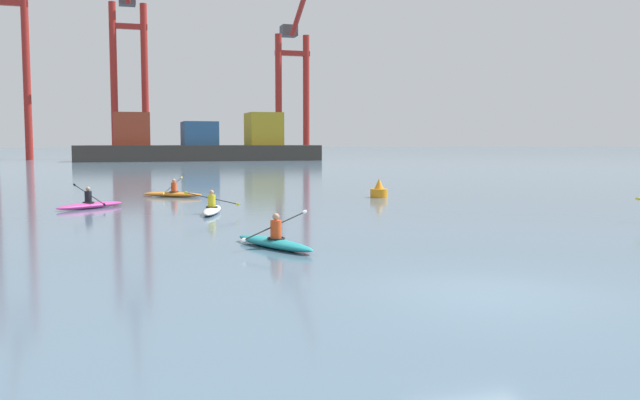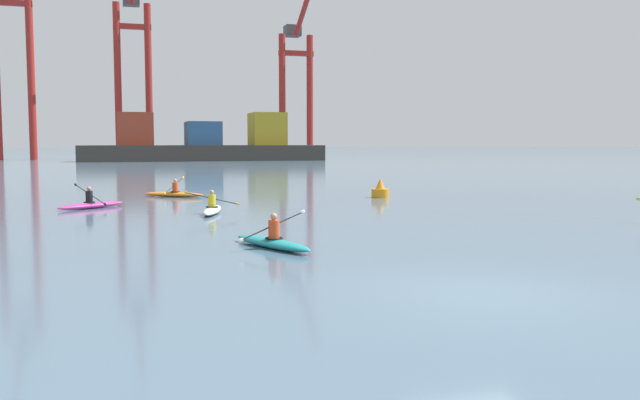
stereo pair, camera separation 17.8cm
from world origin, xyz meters
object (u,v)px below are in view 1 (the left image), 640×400
gantry_crane_east_mid (293,71)px  channel_buoy (379,191)px  container_barge (200,145)px  kayak_magenta (90,205)px  gantry_crane_west_mid (129,53)px  kayak_orange (172,194)px  kayak_teal (274,242)px  gantry_crane_west (7,35)px  kayak_white (212,209)px

gantry_crane_east_mid → channel_buoy: gantry_crane_east_mid is taller
container_barge → kayak_magenta: (-14.45, -76.24, -2.30)m
gantry_crane_west_mid → kayak_orange: (-0.53, -85.82, -17.91)m
gantry_crane_east_mid → kayak_teal: size_ratio=9.38×
gantry_crane_west → kayak_orange: gantry_crane_west is taller
gantry_crane_west_mid → gantry_crane_east_mid: 28.67m
container_barge → gantry_crane_west: bearing=157.1°
container_barge → gantry_crane_east_mid: 25.91m
gantry_crane_west_mid → kayak_magenta: size_ratio=12.40×
kayak_orange → kayak_teal: kayak_orange is taller
container_barge → gantry_crane_east_mid: (18.50, 12.45, 13.19)m
gantry_crane_west → kayak_magenta: 91.61m
kayak_orange → kayak_teal: (1.10, -18.37, 0.00)m
channel_buoy → kayak_orange: kayak_orange is taller
container_barge → gantry_crane_west_mid: bearing=123.8°
gantry_crane_east_mid → kayak_teal: (-27.89, -101.76, -15.49)m
kayak_magenta → kayak_white: (4.74, -3.63, 0.00)m
channel_buoy → kayak_white: channel_buoy is taller
gantry_crane_west_mid → kayak_magenta: gantry_crane_west_mid is taller
gantry_crane_east_mid → gantry_crane_west: bearing=-179.6°
gantry_crane_west_mid → kayak_white: bearing=-89.8°
gantry_crane_west → kayak_orange: (18.16, -83.04, -19.62)m
kayak_white → kayak_teal: bearing=-88.1°
container_barge → kayak_orange: 71.74m
gantry_crane_west_mid → kayak_magenta: bearing=-92.8°
gantry_crane_west → kayak_orange: 87.24m
container_barge → kayak_magenta: bearing=-100.7°
container_barge → channel_buoy: bearing=-90.2°
kayak_teal → channel_buoy: bearing=58.4°
kayak_white → gantry_crane_west: bearing=101.6°
gantry_crane_east_mid → kayak_magenta: gantry_crane_east_mid is taller
kayak_teal → kayak_magenta: kayak_magenta is taller
gantry_crane_west → gantry_crane_west_mid: bearing=8.4°
kayak_magenta → gantry_crane_west_mid: bearing=87.2°
kayak_orange → kayak_teal: bearing=-86.6°
kayak_teal → kayak_white: kayak_teal is taller
container_barge → channel_buoy: (-0.29, -74.51, -2.12)m
kayak_white → container_barge: bearing=83.1°
gantry_crane_west_mid → channel_buoy: bearing=-83.8°
gantry_crane_east_mid → kayak_white: bearing=-107.0°
gantry_crane_west → gantry_crane_west_mid: 18.97m
container_barge → kayak_teal: container_barge is taller
gantry_crane_east_mid → kayak_orange: 89.63m
kayak_teal → gantry_crane_west_mid: bearing=90.3°
kayak_orange → kayak_magenta: (-3.96, -5.30, 0.00)m
kayak_orange → kayak_white: bearing=-85.0°
kayak_teal → container_barge: bearing=84.0°
gantry_crane_west_mid → kayak_orange: size_ratio=11.75×
gantry_crane_east_mid → kayak_teal: gantry_crane_east_mid is taller
container_barge → kayak_teal: 89.83m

